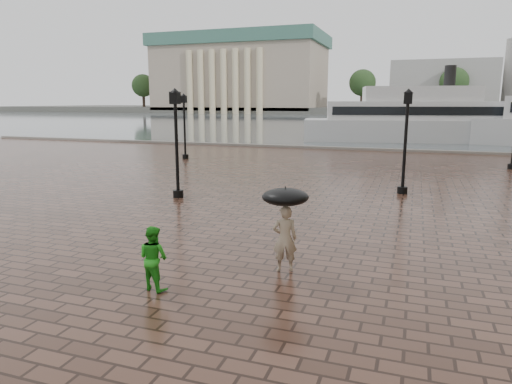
# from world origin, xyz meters

# --- Properties ---
(ground) EXTENTS (300.00, 300.00, 0.00)m
(ground) POSITION_xyz_m (0.00, 0.00, 0.00)
(ground) COLOR #3D251B
(ground) RESTS_ON ground
(harbour_water) EXTENTS (240.00, 240.00, 0.00)m
(harbour_water) POSITION_xyz_m (0.00, 92.00, 0.00)
(harbour_water) COLOR #4B575C
(harbour_water) RESTS_ON ground
(quay_edge) EXTENTS (80.00, 0.60, 0.30)m
(quay_edge) POSITION_xyz_m (0.00, 32.00, 0.00)
(quay_edge) COLOR slate
(quay_edge) RESTS_ON ground
(far_shore) EXTENTS (300.00, 60.00, 2.00)m
(far_shore) POSITION_xyz_m (0.00, 160.00, 1.00)
(far_shore) COLOR #4C4C47
(far_shore) RESTS_ON ground
(museum) EXTENTS (57.00, 32.50, 26.00)m
(museum) POSITION_xyz_m (-55.00, 144.61, 13.91)
(museum) COLOR gray
(museum) RESTS_ON ground
(far_trees) EXTENTS (188.00, 8.00, 13.50)m
(far_trees) POSITION_xyz_m (0.00, 138.00, 9.42)
(far_trees) COLOR #2D2119
(far_trees) RESTS_ON ground
(street_lamps) EXTENTS (21.44, 14.44, 4.40)m
(street_lamps) POSITION_xyz_m (-1.50, 17.50, 2.33)
(street_lamps) COLOR black
(street_lamps) RESTS_ON ground
(adult_pedestrian) EXTENTS (0.69, 0.57, 1.61)m
(adult_pedestrian) POSITION_xyz_m (0.61, 3.19, 0.81)
(adult_pedestrian) COLOR gray
(adult_pedestrian) RESTS_ON ground
(child_pedestrian) EXTENTS (0.79, 0.68, 1.41)m
(child_pedestrian) POSITION_xyz_m (-1.77, 1.22, 0.71)
(child_pedestrian) COLOR #219D1D
(child_pedestrian) RESTS_ON ground
(ferry_near) EXTENTS (23.35, 9.66, 7.46)m
(ferry_near) POSITION_xyz_m (3.56, 42.50, 2.24)
(ferry_near) COLOR silver
(ferry_near) RESTS_ON ground
(umbrella) EXTENTS (1.10, 1.10, 1.12)m
(umbrella) POSITION_xyz_m (0.61, 3.19, 1.82)
(umbrella) COLOR black
(umbrella) RESTS_ON ground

